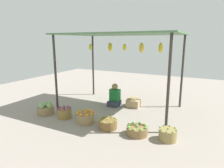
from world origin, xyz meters
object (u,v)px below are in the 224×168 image
(basket_limes, at_px, (108,124))
(basket_green_apples, at_px, (137,131))
(basket_green_chilies, at_px, (168,135))
(basket_cabbages, at_px, (46,109))
(basket_purple_onions, at_px, (64,113))
(vendor_person, at_px, (115,97))
(wooden_crate_stacked_rear, at_px, (133,103))
(wooden_crate_near_vendor, at_px, (133,102))
(basket_oranges, at_px, (85,118))

(basket_limes, xyz_separation_m, basket_green_apples, (0.79, 0.00, -0.01))
(basket_green_chilies, bearing_deg, basket_cabbages, -179.19)
(basket_cabbages, xyz_separation_m, basket_purple_onions, (0.73, 0.01, -0.01))
(basket_cabbages, bearing_deg, basket_limes, -0.62)
(basket_purple_onions, distance_m, basket_limes, 1.46)
(basket_cabbages, height_order, basket_green_chilies, basket_cabbages)
(vendor_person, height_order, basket_purple_onions, vendor_person)
(basket_cabbages, bearing_deg, wooden_crate_stacked_rear, 40.16)
(basket_green_apples, bearing_deg, vendor_person, 130.41)
(basket_green_chilies, height_order, wooden_crate_stacked_rear, basket_green_chilies)
(basket_purple_onions, xyz_separation_m, basket_green_apples, (2.25, -0.03, -0.04))
(basket_cabbages, height_order, basket_limes, basket_cabbages)
(basket_purple_onions, bearing_deg, basket_green_chilies, 0.73)
(vendor_person, distance_m, basket_purple_onions, 1.86)
(vendor_person, height_order, wooden_crate_near_vendor, vendor_person)
(basket_purple_onions, distance_m, wooden_crate_near_vendor, 2.37)
(basket_oranges, relative_size, wooden_crate_stacked_rear, 1.13)
(basket_purple_onions, bearing_deg, wooden_crate_stacked_rear, 51.63)
(basket_purple_onions, bearing_deg, wooden_crate_near_vendor, 54.09)
(basket_purple_onions, relative_size, basket_green_apples, 0.80)
(basket_limes, relative_size, wooden_crate_stacked_rear, 1.11)
(basket_purple_onions, height_order, basket_oranges, basket_oranges)
(basket_limes, distance_m, basket_green_apples, 0.79)
(basket_purple_onions, xyz_separation_m, basket_limes, (1.46, -0.04, -0.03))
(vendor_person, height_order, basket_cabbages, vendor_person)
(basket_limes, bearing_deg, vendor_person, 111.03)
(basket_green_apples, relative_size, wooden_crate_near_vendor, 1.41)
(basket_green_chilies, height_order, wooden_crate_near_vendor, basket_green_chilies)
(basket_oranges, relative_size, basket_limes, 1.02)
(basket_purple_onions, distance_m, basket_green_chilies, 2.96)
(basket_cabbages, relative_size, basket_purple_onions, 1.23)
(basket_oranges, xyz_separation_m, basket_limes, (0.71, -0.02, -0.03))
(basket_green_chilies, relative_size, wooden_crate_stacked_rear, 0.93)
(basket_oranges, xyz_separation_m, wooden_crate_stacked_rear, (0.68, 1.83, -0.02))
(basket_cabbages, xyz_separation_m, wooden_crate_stacked_rear, (2.17, 1.83, -0.03))
(basket_green_chilies, bearing_deg, wooden_crate_stacked_rear, 130.62)
(vendor_person, distance_m, basket_green_chilies, 2.71)
(wooden_crate_stacked_rear, bearing_deg, basket_purple_onions, -128.37)
(basket_purple_onions, bearing_deg, basket_oranges, -1.49)
(basket_oranges, bearing_deg, vendor_person, 88.30)
(basket_green_apples, xyz_separation_m, basket_green_chilies, (0.71, 0.07, 0.03))
(basket_oranges, height_order, wooden_crate_near_vendor, basket_oranges)
(basket_green_chilies, distance_m, wooden_crate_near_vendor, 2.45)
(basket_cabbages, distance_m, basket_green_chilies, 3.69)
(vendor_person, height_order, basket_green_chilies, vendor_person)
(vendor_person, bearing_deg, basket_limes, -68.97)
(wooden_crate_near_vendor, bearing_deg, basket_green_apples, -66.06)
(vendor_person, xyz_separation_m, wooden_crate_stacked_rear, (0.63, 0.14, -0.17))
(basket_limes, bearing_deg, basket_cabbages, 179.38)
(basket_green_chilies, distance_m, wooden_crate_stacked_rear, 2.34)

